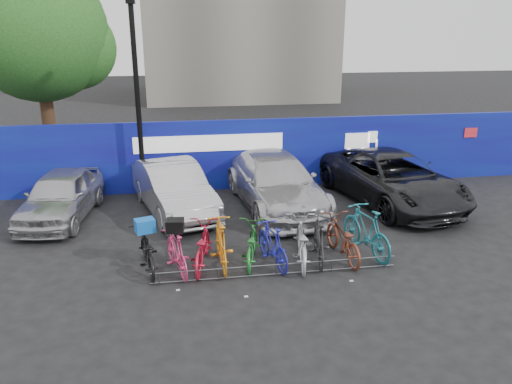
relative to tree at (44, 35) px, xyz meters
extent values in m
plane|color=black|center=(6.77, -10.06, -5.07)|extent=(100.00, 100.00, 0.00)
cube|color=#12097E|center=(6.77, -4.06, -3.87)|extent=(22.00, 0.15, 2.40)
cube|color=white|center=(5.77, -4.16, -3.42)|extent=(5.00, 0.02, 0.55)
cube|color=white|center=(10.97, -4.16, -3.52)|extent=(1.20, 0.02, 0.90)
cube|color=red|center=(15.27, -4.16, -3.37)|extent=(0.50, 0.02, 0.35)
cylinder|color=#382314|center=(-0.23, -0.06, -3.07)|extent=(0.50, 0.50, 4.00)
sphere|color=#204A17|center=(-0.23, -0.06, 0.13)|extent=(5.20, 5.20, 5.20)
sphere|color=#204A17|center=(0.97, 0.24, -0.47)|extent=(3.20, 3.20, 3.20)
cylinder|color=black|center=(3.57, -4.66, -2.07)|extent=(0.16, 0.16, 6.00)
cube|color=black|center=(3.57, -4.66, 0.98)|extent=(0.25, 0.50, 0.12)
cylinder|color=#595B60|center=(6.77, -10.66, -4.79)|extent=(5.60, 0.03, 0.03)
cylinder|color=#595B60|center=(6.77, -10.66, -5.02)|extent=(5.60, 0.03, 0.03)
cylinder|color=#595B60|center=(4.17, -10.66, -4.93)|extent=(0.03, 0.03, 0.28)
cylinder|color=#595B60|center=(5.47, -10.66, -4.93)|extent=(0.03, 0.03, 0.28)
cylinder|color=#595B60|center=(6.77, -10.66, -4.93)|extent=(0.03, 0.03, 0.28)
cylinder|color=#595B60|center=(8.07, -10.66, -4.93)|extent=(0.03, 0.03, 0.28)
cylinder|color=#595B60|center=(9.37, -10.66, -4.93)|extent=(0.03, 0.03, 0.28)
imported|color=#AFAFB3|center=(1.30, -6.13, -4.36)|extent=(2.20, 4.32, 1.41)
imported|color=#AFAFB4|center=(4.53, -6.13, -4.31)|extent=(2.76, 4.84, 1.51)
imported|color=silver|center=(7.66, -6.10, -4.27)|extent=(2.80, 5.71, 1.60)
imported|color=black|center=(11.37, -6.32, -4.27)|extent=(3.63, 6.11, 1.59)
imported|color=black|center=(3.91, -9.90, -4.59)|extent=(0.95, 1.90, 0.95)
imported|color=#ED3E7B|center=(4.58, -10.09, -4.57)|extent=(0.88, 1.73, 1.00)
imported|color=red|center=(5.15, -9.89, -4.56)|extent=(1.03, 2.02, 1.01)
imported|color=orange|center=(5.60, -9.95, -4.50)|extent=(0.58, 1.91, 1.14)
imported|color=#227B2B|center=(6.32, -9.88, -4.60)|extent=(1.02, 1.90, 0.95)
imported|color=#2024AD|center=(6.80, -10.09, -4.56)|extent=(0.84, 1.77, 1.03)
imported|color=#ABADB2|center=(7.49, -10.07, -4.54)|extent=(1.04, 2.09, 1.05)
imported|color=#27272A|center=(7.93, -10.04, -4.54)|extent=(0.78, 1.82, 1.06)
imported|color=brown|center=(8.53, -10.01, -4.56)|extent=(0.84, 1.99, 1.02)
imported|color=#1D707F|center=(9.18, -9.87, -4.45)|extent=(1.01, 2.12, 1.23)
cube|color=blue|center=(3.91, -9.90, -3.96)|extent=(0.50, 0.43, 0.30)
cube|color=black|center=(4.58, -10.09, -3.93)|extent=(0.42, 0.39, 0.28)
camera|label=1|loc=(4.71, -20.55, 0.27)|focal=35.00mm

